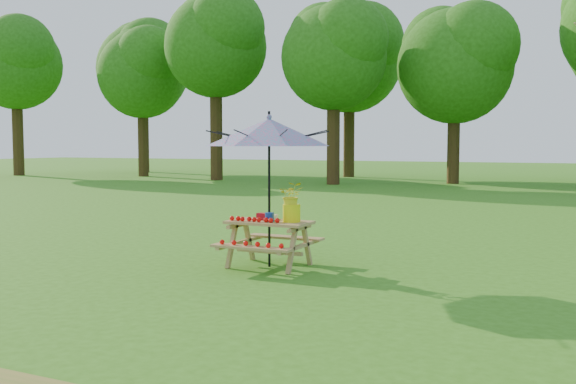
% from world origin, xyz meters
% --- Properties ---
extents(ground, '(120.00, 120.00, 0.00)m').
position_xyz_m(ground, '(0.00, 0.00, 0.00)').
color(ground, '#347115').
rests_on(ground, ground).
extents(picnic_table, '(1.20, 1.32, 0.67)m').
position_xyz_m(picnic_table, '(0.83, 2.50, 0.33)').
color(picnic_table, '#A18048').
rests_on(picnic_table, ground).
extents(patio_umbrella, '(1.94, 1.94, 2.25)m').
position_xyz_m(patio_umbrella, '(0.83, 2.50, 1.95)').
color(patio_umbrella, black).
rests_on(patio_umbrella, ground).
extents(produce_bins, '(0.33, 0.40, 0.13)m').
position_xyz_m(produce_bins, '(0.78, 2.55, 0.72)').
color(produce_bins, '#AC0D1A').
rests_on(produce_bins, picnic_table).
extents(tomatoes_row, '(0.77, 0.13, 0.07)m').
position_xyz_m(tomatoes_row, '(0.68, 2.32, 0.71)').
color(tomatoes_row, red).
rests_on(tomatoes_row, picnic_table).
extents(flower_bucket, '(0.42, 0.40, 0.57)m').
position_xyz_m(flower_bucket, '(1.17, 2.53, 0.98)').
color(flower_bucket, '#F4F40C').
rests_on(flower_bucket, picnic_table).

